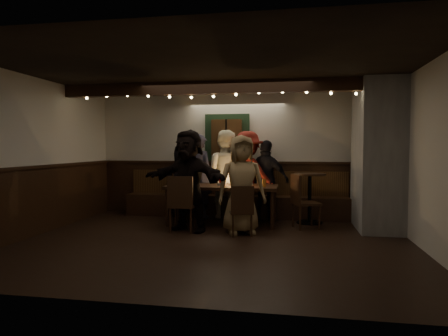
% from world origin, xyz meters
% --- Properties ---
extents(room, '(6.02, 5.01, 2.62)m').
position_xyz_m(room, '(1.07, 1.42, 1.07)').
color(room, black).
rests_on(room, ground).
extents(dining_table, '(2.06, 0.88, 0.89)m').
position_xyz_m(dining_table, '(-0.12, 1.40, 0.67)').
color(dining_table, black).
rests_on(dining_table, ground).
extents(chair_near_left, '(0.45, 0.45, 0.96)m').
position_xyz_m(chair_near_left, '(-0.67, 0.56, 0.54)').
color(chair_near_left, black).
rests_on(chair_near_left, ground).
extents(chair_near_right, '(0.46, 0.46, 0.83)m').
position_xyz_m(chair_near_right, '(0.37, 0.47, 0.47)').
color(chair_near_right, black).
rests_on(chair_near_right, ground).
extents(chair_end, '(0.56, 0.56, 0.97)m').
position_xyz_m(chair_end, '(1.34, 1.26, 0.55)').
color(chair_end, black).
rests_on(chair_end, ground).
extents(high_top, '(0.60, 0.60, 0.95)m').
position_xyz_m(high_top, '(1.50, 1.80, 0.60)').
color(high_top, black).
rests_on(high_top, ground).
extents(person_a, '(0.83, 0.64, 1.51)m').
position_xyz_m(person_a, '(-1.09, 2.11, 0.75)').
color(person_a, black).
rests_on(person_a, ground).
extents(person_b, '(0.74, 0.63, 1.72)m').
position_xyz_m(person_b, '(-0.71, 2.03, 0.86)').
color(person_b, '#292737').
rests_on(person_b, ground).
extents(person_c, '(0.95, 0.78, 1.80)m').
position_xyz_m(person_c, '(-0.21, 2.13, 0.90)').
color(person_c, white).
rests_on(person_c, ground).
extents(person_d, '(1.29, 0.97, 1.77)m').
position_xyz_m(person_d, '(0.28, 2.04, 0.88)').
color(person_d, maroon).
rests_on(person_d, ground).
extents(person_e, '(1.01, 0.70, 1.59)m').
position_xyz_m(person_e, '(0.67, 2.02, 0.80)').
color(person_e, black).
rests_on(person_e, ground).
extents(person_f, '(1.71, 1.07, 1.76)m').
position_xyz_m(person_f, '(-0.59, 0.73, 0.88)').
color(person_f, black).
rests_on(person_f, ground).
extents(person_g, '(0.94, 0.77, 1.65)m').
position_xyz_m(person_g, '(0.34, 0.66, 0.83)').
color(person_g, '#977B51').
rests_on(person_g, ground).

